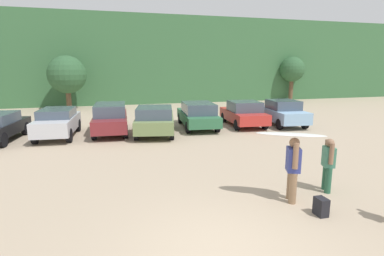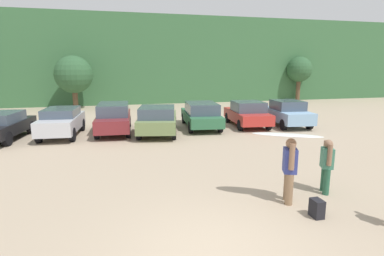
% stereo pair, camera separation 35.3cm
% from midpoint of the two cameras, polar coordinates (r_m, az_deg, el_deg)
% --- Properties ---
extents(ground_plane, '(120.00, 120.00, 0.00)m').
position_cam_midpoint_polar(ground_plane, '(6.62, 3.34, -21.73)').
color(ground_plane, tan).
extents(hillside_ridge, '(108.00, 12.00, 8.47)m').
position_cam_midpoint_polar(hillside_ridge, '(36.21, -13.06, 11.94)').
color(hillside_ridge, '#38663D').
rests_on(hillside_ridge, ground_plane).
extents(tree_center_left, '(3.14, 3.14, 4.51)m').
position_cam_midpoint_polar(tree_center_left, '(28.27, -22.33, 9.02)').
color(tree_center_left, brown).
rests_on(tree_center_left, ground_plane).
extents(tree_far_right, '(2.62, 2.62, 4.62)m').
position_cam_midpoint_polar(tree_far_right, '(35.21, 17.64, 10.16)').
color(tree_far_right, brown).
rests_on(tree_far_right, ground_plane).
extents(parked_car_silver, '(2.02, 4.17, 1.48)m').
position_cam_midpoint_polar(parked_car_silver, '(17.50, -23.99, 1.03)').
color(parked_car_silver, silver).
rests_on(parked_car_silver, ground_plane).
extents(parked_car_maroon, '(2.00, 4.74, 1.61)m').
position_cam_midpoint_polar(parked_car_maroon, '(17.61, -15.30, 1.85)').
color(parked_car_maroon, maroon).
rests_on(parked_car_maroon, ground_plane).
extents(parked_car_olive_green, '(2.76, 4.68, 1.54)m').
position_cam_midpoint_polar(parked_car_olive_green, '(16.76, -7.42, 1.55)').
color(parked_car_olive_green, '#6B7F4C').
rests_on(parked_car_olive_green, ground_plane).
extents(parked_car_forest_green, '(2.29, 4.85, 1.52)m').
position_cam_midpoint_polar(parked_car_forest_green, '(18.46, 0.52, 2.50)').
color(parked_car_forest_green, '#2D6642').
rests_on(parked_car_forest_green, ground_plane).
extents(parked_car_red, '(2.24, 4.28, 1.52)m').
position_cam_midpoint_polar(parked_car_red, '(19.35, 8.95, 2.68)').
color(parked_car_red, '#B72D28').
rests_on(parked_car_red, ground_plane).
extents(parked_car_sky_blue, '(2.13, 4.16, 1.56)m').
position_cam_midpoint_polar(parked_car_sky_blue, '(20.06, 15.80, 2.76)').
color(parked_car_sky_blue, '#84ADD1').
rests_on(parked_car_sky_blue, ground_plane).
extents(person_adult, '(0.46, 0.73, 1.77)m').
position_cam_midpoint_polar(person_adult, '(8.72, 16.95, -6.66)').
color(person_adult, '#8C6B4C').
rests_on(person_adult, ground_plane).
extents(person_companion, '(0.42, 0.57, 1.58)m').
position_cam_midpoint_polar(person_companion, '(9.77, 22.79, -5.77)').
color(person_companion, '#26593F').
rests_on(person_companion, ground_plane).
extents(surfboard_white, '(1.81, 1.32, 0.09)m').
position_cam_midpoint_polar(surfboard_white, '(8.46, 16.54, -1.14)').
color(surfboard_white, white).
extents(backpack_dropped, '(0.24, 0.34, 0.45)m').
position_cam_midpoint_polar(backpack_dropped, '(8.40, 21.48, -13.31)').
color(backpack_dropped, black).
rests_on(backpack_dropped, ground_plane).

